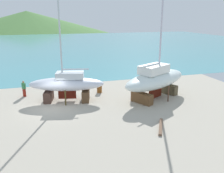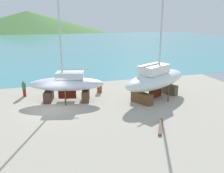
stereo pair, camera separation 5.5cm
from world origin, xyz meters
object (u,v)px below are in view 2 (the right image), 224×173
at_px(barrel_tipped_right, 99,89).
at_px(sailboat_far_slipway, 67,84).
at_px(sailboat_large_starboard, 156,79).
at_px(worker, 24,88).

bearing_deg(barrel_tipped_right, sailboat_far_slipway, -155.00).
bearing_deg(sailboat_large_starboard, sailboat_far_slipway, 140.99).
distance_m(worker, barrel_tipped_right, 7.92).
xyz_separation_m(sailboat_far_slipway, barrel_tipped_right, (3.64, 1.70, -1.26)).
relative_size(sailboat_large_starboard, worker, 8.27).
bearing_deg(sailboat_large_starboard, worker, 133.54).
height_order(sailboat_far_slipway, worker, sailboat_far_slipway).
distance_m(sailboat_far_slipway, barrel_tipped_right, 4.21).
relative_size(sailboat_far_slipway, worker, 6.47).
bearing_deg(barrel_tipped_right, sailboat_large_starboard, -33.32).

